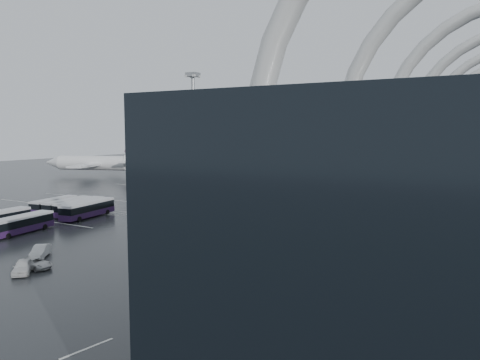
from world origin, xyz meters
The scene contains 26 objects.
ground centered at (0.00, 0.00, 0.00)m, with size 420.00×420.00×0.00m, color black.
lane_marking_near centered at (0.00, -2.00, 0.01)m, with size 120.00×0.25×0.01m, color silver.
lane_marking_mid centered at (0.00, 12.00, 0.01)m, with size 120.00×0.25×0.01m, color silver.
lane_marking_far centered at (0.00, 40.00, 0.01)m, with size 120.00×0.25×0.01m, color silver.
bus_bay_line_south centered at (-24.00, -16.00, 0.01)m, with size 28.00×0.25×0.01m, color silver.
bus_bay_line_north centered at (-24.00, 0.00, 0.01)m, with size 28.00×0.25×0.01m, color silver.
airliner_main centered at (12.84, 27.80, 4.40)m, with size 51.88×45.08×17.57m.
airliner_gate_b centered at (14.17, 86.43, 4.49)m, with size 51.49×45.65×17.93m.
airliner_gate_c centered at (17.38, 138.18, 4.33)m, with size 48.21×43.77×17.31m.
jet_remote_west centered at (-87.39, 58.68, 5.16)m, with size 45.07×36.66×20.00m.
jet_remote_mid centered at (-74.38, 83.37, 5.17)m, with size 45.90×36.97×20.01m.
jet_remote_far centered at (-84.73, 114.57, 5.09)m, with size 42.39×34.70×19.70m.
bus_row_near_a centered at (-31.52, -7.63, 1.66)m, with size 4.63×12.53×3.02m.
bus_row_near_b centered at (-27.41, -7.33, 1.70)m, with size 4.40×12.84×3.10m.
bus_row_near_c centered at (-23.49, -7.41, 1.78)m, with size 4.86×13.42×3.23m.
bus_row_near_d centered at (-19.18, -8.93, 1.89)m, with size 5.13×14.26×3.43m.
bus_row_far_c centered at (-17.43, -25.73, 1.75)m, with size 4.90×13.23×3.19m.
van_curve_a centered at (3.46, -38.22, 0.69)m, with size 2.29×4.97×1.38m, color silver.
van_curve_b centered at (3.96, -40.41, 0.88)m, with size 2.08×5.18×1.76m, color silver.
van_curve_c centered at (-0.92, -34.17, 0.85)m, with size 1.80×5.17×1.70m, color silver.
floodlight_mast centered at (-1.15, 4.22, 19.08)m, with size 2.32×2.32×30.33m.
gse_cart_belly_a centered at (18.32, 16.53, 0.65)m, with size 2.37×1.40×1.29m, color #AF8C17.
gse_cart_belly_b centered at (27.20, 32.31, 0.62)m, with size 2.29×1.35×1.25m, color slate.
gse_cart_belly_c centered at (6.49, 18.32, 0.62)m, with size 2.29×1.35×1.25m, color #AF8C17.
gse_cart_belly_d centered at (28.88, 25.57, 0.61)m, with size 2.24×1.33×1.22m, color slate.
gse_cart_belly_e centered at (17.15, 28.15, 0.54)m, with size 1.98×1.17×1.08m, color #AF8C17.
Camera 1 is at (57.31, -76.95, 18.18)m, focal length 35.00 mm.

